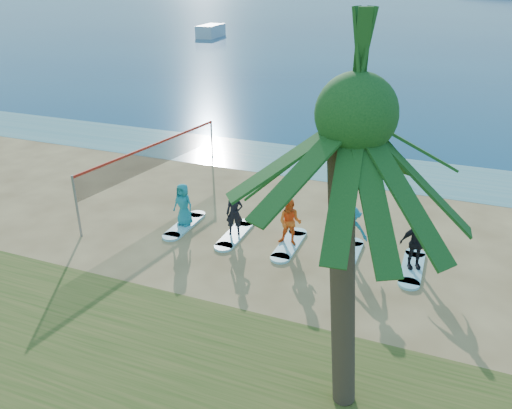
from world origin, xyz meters
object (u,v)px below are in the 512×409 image
at_px(student_2, 290,222).
at_px(student_0, 183,205).
at_px(palm_tree, 356,118).
at_px(student_3, 350,232).
at_px(student_1, 234,213).
at_px(student_4, 416,243).
at_px(surfboard_1, 235,235).
at_px(paddleboard, 373,153).
at_px(surfboard_4, 412,268).
at_px(surfboard_2, 289,245).
at_px(paddleboarder, 375,139).
at_px(surfboard_0, 185,225).
at_px(volleyball_net, 154,156).
at_px(surfboard_3, 348,256).
at_px(boat_offshore_a, 211,37).

bearing_deg(student_2, student_0, 177.07).
bearing_deg(palm_tree, student_3, 99.02).
relative_size(student_1, student_4, 0.94).
bearing_deg(surfboard_1, student_3, 0.00).
xyz_separation_m(paddleboard, surfboard_1, (-3.28, -11.95, -0.01)).
bearing_deg(palm_tree, student_0, 138.81).
height_order(student_3, student_4, student_4).
bearing_deg(student_1, paddleboard, 52.95).
distance_m(student_1, surfboard_4, 6.68).
xyz_separation_m(student_1, surfboard_2, (2.21, 0.00, -0.92)).
bearing_deg(paddleboarder, surfboard_0, 138.19).
xyz_separation_m(volleyball_net, surfboard_0, (2.67, -2.24, -1.86)).
height_order(student_1, surfboard_3, student_1).
relative_size(paddleboard, student_3, 1.61).
distance_m(paddleboard, student_1, 12.43).
distance_m(surfboard_0, surfboard_2, 4.41).
xyz_separation_m(paddleboarder, student_1, (-3.28, -11.95, 0.10)).
relative_size(paddleboard, surfboard_3, 1.36).
bearing_deg(surfboard_2, boat_offshore_a, 118.64).
bearing_deg(surfboard_4, student_3, 180.00).
height_order(boat_offshore_a, surfboard_4, boat_offshore_a).
bearing_deg(paddleboard, surfboard_1, -120.06).
height_order(volleyball_net, surfboard_2, volleyball_net).
relative_size(volleyball_net, student_2, 5.07).
bearing_deg(paddleboard, boat_offshore_a, 109.90).
bearing_deg(surfboard_3, student_0, 180.00).
bearing_deg(student_0, student_2, 6.17).
relative_size(boat_offshore_a, student_2, 4.30).
height_order(palm_tree, boat_offshore_a, palm_tree).
distance_m(student_0, student_4, 8.82).
xyz_separation_m(paddleboarder, boat_offshore_a, (-36.53, 52.96, -0.86)).
distance_m(paddleboard, student_2, 12.04).
bearing_deg(boat_offshore_a, paddleboarder, -62.71).
distance_m(paddleboard, surfboard_3, 12.01).
relative_size(paddleboarder, student_1, 0.85).
distance_m(student_0, surfboard_1, 2.39).
bearing_deg(surfboard_4, surfboard_2, 180.00).
distance_m(volleyball_net, paddleboard, 12.82).
height_order(surfboard_2, student_3, student_3).
bearing_deg(surfboard_0, paddleboard, 65.33).
distance_m(surfboard_1, student_2, 2.40).
relative_size(student_2, surfboard_3, 0.81).
bearing_deg(surfboard_2, surfboard_1, 180.00).
xyz_separation_m(paddleboarder, surfboard_3, (1.13, -11.95, -0.82)).
bearing_deg(boat_offshore_a, volleyball_net, -72.95).
distance_m(student_1, student_2, 2.21).
bearing_deg(boat_offshore_a, student_4, -65.76).
distance_m(surfboard_0, surfboard_4, 8.82).
bearing_deg(surfboard_4, volleyball_net, 168.96).
xyz_separation_m(volleyball_net, paddleboarder, (8.16, 9.71, -1.04)).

